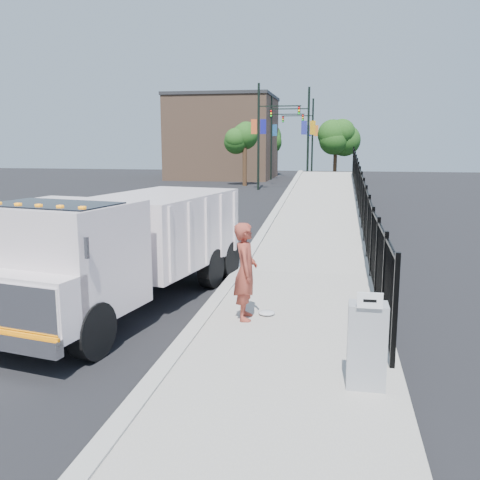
# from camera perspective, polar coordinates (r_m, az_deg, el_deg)

# --- Properties ---
(ground) EXTENTS (120.00, 120.00, 0.00)m
(ground) POSITION_cam_1_polar(r_m,az_deg,el_deg) (11.15, -3.80, -8.56)
(ground) COLOR black
(ground) RESTS_ON ground
(sidewalk) EXTENTS (3.55, 12.00, 0.12)m
(sidewalk) POSITION_cam_1_polar(r_m,az_deg,el_deg) (8.98, 5.25, -12.97)
(sidewalk) COLOR #9E998E
(sidewalk) RESTS_ON ground
(curb) EXTENTS (0.30, 12.00, 0.16)m
(curb) POSITION_cam_1_polar(r_m,az_deg,el_deg) (9.33, -6.88, -11.97)
(curb) COLOR #ADAAA3
(curb) RESTS_ON ground
(ramp) EXTENTS (3.95, 24.06, 3.19)m
(ramp) POSITION_cam_1_polar(r_m,az_deg,el_deg) (26.48, 9.23, 2.38)
(ramp) COLOR #9E998E
(ramp) RESTS_ON ground
(iron_fence) EXTENTS (0.10, 28.00, 1.80)m
(iron_fence) POSITION_cam_1_polar(r_m,az_deg,el_deg) (22.41, 12.72, 3.15)
(iron_fence) COLOR black
(iron_fence) RESTS_ON ground
(truck) EXTENTS (3.76, 7.85, 2.58)m
(truck) POSITION_cam_1_polar(r_m,az_deg,el_deg) (11.83, -12.30, -0.40)
(truck) COLOR black
(truck) RESTS_ON ground
(worker) EXTENTS (0.56, 0.77, 1.95)m
(worker) POSITION_cam_1_polar(r_m,az_deg,el_deg) (10.60, 0.60, -3.37)
(worker) COLOR #953A2C
(worker) RESTS_ON sidewalk
(utility_cabinet) EXTENTS (0.55, 0.40, 1.25)m
(utility_cabinet) POSITION_cam_1_polar(r_m,az_deg,el_deg) (8.02, 13.37, -10.88)
(utility_cabinet) COLOR gray
(utility_cabinet) RESTS_ON sidewalk
(arrow_sign) EXTENTS (0.35, 0.04, 0.22)m
(arrow_sign) POSITION_cam_1_polar(r_m,az_deg,el_deg) (7.57, 13.69, -6.28)
(arrow_sign) COLOR white
(arrow_sign) RESTS_ON utility_cabinet
(debris) EXTENTS (0.34, 0.34, 0.09)m
(debris) POSITION_cam_1_polar(r_m,az_deg,el_deg) (11.10, 2.86, -7.75)
(debris) COLOR silver
(debris) RESTS_ON sidewalk
(light_pole_0) EXTENTS (3.78, 0.22, 8.00)m
(light_pole_0) POSITION_cam_1_polar(r_m,az_deg,el_deg) (41.34, 2.41, 11.39)
(light_pole_0) COLOR black
(light_pole_0) RESTS_ON ground
(light_pole_1) EXTENTS (3.78, 0.22, 8.00)m
(light_pole_1) POSITION_cam_1_polar(r_m,az_deg,el_deg) (44.57, 6.89, 11.25)
(light_pole_1) COLOR black
(light_pole_1) RESTS_ON ground
(light_pole_2) EXTENTS (3.77, 0.22, 8.00)m
(light_pole_2) POSITION_cam_1_polar(r_m,az_deg,el_deg) (53.06, 3.68, 11.15)
(light_pole_2) COLOR black
(light_pole_2) RESTS_ON ground
(light_pole_3) EXTENTS (3.78, 0.22, 8.00)m
(light_pole_3) POSITION_cam_1_polar(r_m,az_deg,el_deg) (56.10, 7.42, 11.04)
(light_pole_3) COLOR black
(light_pole_3) RESTS_ON ground
(tree_0) EXTENTS (2.26, 2.26, 5.13)m
(tree_0) POSITION_cam_1_polar(r_m,az_deg,el_deg) (45.33, 0.51, 10.74)
(tree_0) COLOR #382314
(tree_0) RESTS_ON ground
(tree_1) EXTENTS (2.71, 2.71, 5.36)m
(tree_1) POSITION_cam_1_polar(r_m,az_deg,el_deg) (50.64, 10.18, 10.58)
(tree_1) COLOR #382314
(tree_1) RESTS_ON ground
(tree_2) EXTENTS (3.29, 3.29, 5.64)m
(tree_2) POSITION_cam_1_polar(r_m,az_deg,el_deg) (60.43, 2.85, 10.68)
(tree_2) COLOR #382314
(tree_2) RESTS_ON ground
(building) EXTENTS (10.00, 10.00, 8.00)m
(building) POSITION_cam_1_polar(r_m,az_deg,el_deg) (55.46, -1.73, 10.75)
(building) COLOR #8C664C
(building) RESTS_ON ground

